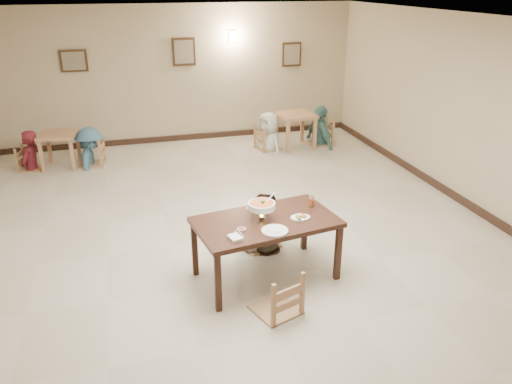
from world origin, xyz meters
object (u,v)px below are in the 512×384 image
object	(u,v)px
bg_chair_ll	(28,148)
bg_chair_rl	(269,126)
chair_near	(276,272)
bg_table_right	(296,120)
bg_diner_c	(269,112)
bg_diner_b	(87,128)
bg_diner_a	(25,131)
main_diner	(262,194)
bg_table_left	(59,140)
bg_diner_d	(321,106)
curry_warmer	(262,206)
chair_far	(259,213)
bg_chair_rr	(320,121)
drink_glass	(311,202)
bg_chair_lr	(89,140)
main_table	(266,226)

from	to	relation	value
bg_chair_ll	bg_chair_rl	xyz separation A→B (m)	(4.88, -0.00, 0.07)
chair_near	bg_table_right	world-z (taller)	chair_near
bg_chair_rl	bg_diner_c	world-z (taller)	bg_diner_c
bg_diner_b	bg_diner_a	bearing A→B (deg)	94.26
main_diner	bg_table_left	xyz separation A→B (m)	(-2.94, 4.20, -0.24)
bg_diner_d	curry_warmer	bearing A→B (deg)	141.67
chair_far	chair_near	xyz separation A→B (m)	(-0.23, -1.51, 0.00)
bg_chair_rr	bg_diner_c	distance (m)	1.25
bg_chair_ll	bg_diner_c	world-z (taller)	bg_diner_c
chair_near	bg_chair_ll	world-z (taller)	chair_near
chair_far	chair_near	size ratio (longest dim) A/B	1.00
bg_table_right	bg_chair_rr	world-z (taller)	bg_chair_rr
drink_glass	bg_chair_lr	xyz separation A→B (m)	(-2.88, 4.66, -0.33)
bg_chair_lr	bg_chair_rr	world-z (taller)	bg_chair_rr
bg_chair_rl	bg_diner_c	distance (m)	0.30
chair_far	bg_chair_rl	distance (m)	4.35
main_diner	bg_chair_rr	distance (m)	4.92
bg_diner_a	bg_chair_ll	bearing A→B (deg)	-115.60
chair_far	bg_table_left	xyz separation A→B (m)	(-2.91, 4.14, 0.06)
bg_table_left	bg_chair_rr	bearing A→B (deg)	-0.25
chair_near	curry_warmer	size ratio (longest dim) A/B	2.74
bg_diner_b	chair_near	bearing A→B (deg)	-153.24
main_table	chair_far	xyz separation A→B (m)	(0.14, 0.80, -0.21)
main_table	bg_diner_d	xyz separation A→B (m)	(2.75, 4.91, 0.17)
bg_chair_rr	bg_diner_d	bearing A→B (deg)	1.54
chair_far	bg_chair_ll	world-z (taller)	chair_far
bg_table_right	bg_chair_lr	distance (m)	4.35
main_table	bg_table_right	xyz separation A→B (m)	(2.15, 4.87, -0.09)
main_table	bg_diner_b	xyz separation A→B (m)	(-2.21, 4.88, 0.06)
bg_diner_a	bg_diner_b	xyz separation A→B (m)	(1.14, -0.04, -0.01)
bg_diner_d	bg_chair_rl	bearing A→B (deg)	81.56
bg_diner_d	bg_chair_rr	bearing A→B (deg)	-8.45
chair_far	bg_diner_a	xyz separation A→B (m)	(-3.48, 4.12, 0.29)
main_table	bg_chair_rr	distance (m)	5.63
bg_chair_ll	bg_chair_rr	size ratio (longest dim) A/B	0.84
chair_near	bg_diner_b	distance (m)	5.99
bg_diner_a	bg_diner_b	world-z (taller)	bg_diner_a
main_diner	bg_table_right	distance (m)	4.58
chair_near	bg_diner_b	world-z (taller)	bg_diner_b
bg_table_left	bg_diner_b	world-z (taller)	bg_diner_b
chair_far	curry_warmer	distance (m)	0.90
bg_chair_lr	bg_chair_rl	xyz separation A→B (m)	(3.74, 0.03, -0.00)
bg_diner_b	bg_diner_d	bearing A→B (deg)	-83.57
main_table	drink_glass	bearing A→B (deg)	9.67
bg_table_right	bg_chair_rl	bearing A→B (deg)	176.07
bg_diner_c	bg_table_left	bearing A→B (deg)	-113.32
drink_glass	bg_table_left	distance (m)	5.84
curry_warmer	bg_diner_c	world-z (taller)	bg_diner_c
bg_table_right	bg_diner_a	world-z (taller)	bg_diner_a
bg_diner_a	chair_near	bearing A→B (deg)	49.39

